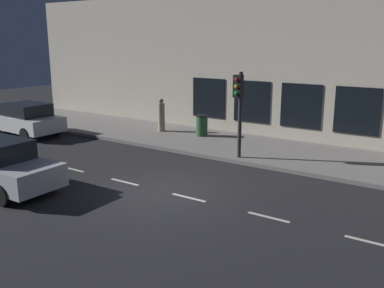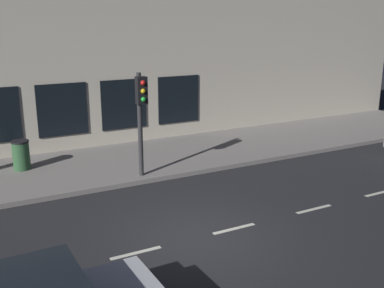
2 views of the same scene
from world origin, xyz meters
name	(u,v)px [view 1 (image 1 of 2)]	position (x,y,z in m)	size (l,w,h in m)	color
ground_plane	(163,191)	(0.00, 0.00, 0.00)	(60.00, 60.00, 0.00)	#232326
sidewalk	(252,148)	(6.25, 0.00, 0.07)	(4.50, 32.00, 0.15)	gray
building_facade	(280,66)	(8.80, 0.00, 3.43)	(0.65, 32.00, 6.87)	beige
lane_centre_line	(189,198)	(0.00, -1.00, 0.00)	(0.12, 27.20, 0.01)	beige
traffic_light	(239,100)	(4.33, -0.31, 2.39)	(0.49, 0.32, 3.31)	#2D2D30
parked_car_0	(26,119)	(2.70, 10.68, 0.79)	(2.09, 4.15, 1.58)	silver
pedestrian_0	(161,116)	(6.64, 5.27, 0.92)	(0.38, 0.38, 1.64)	gray
trash_bin	(202,125)	(6.88, 3.02, 0.65)	(0.58, 0.58, 0.99)	#2D5633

